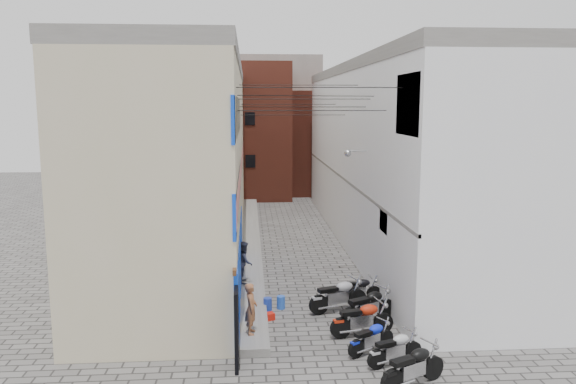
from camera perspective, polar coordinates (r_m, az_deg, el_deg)
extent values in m
plane|color=#595654|center=(16.51, 3.99, -16.24)|extent=(90.00, 90.00, 0.00)
cube|color=slate|center=(28.63, -3.76, -5.02)|extent=(0.90, 26.00, 0.25)
cube|color=#C4BA94|center=(28.07, -9.89, 3.14)|extent=(5.00, 26.00, 8.50)
cube|color=#D88179|center=(27.95, -4.84, 2.70)|extent=(0.10, 26.00, 0.80)
cube|color=blue|center=(20.50, -4.99, -7.29)|extent=(0.12, 10.20, 2.40)
cube|color=blue|center=(19.76, -5.21, 3.91)|extent=(0.10, 10.20, 4.00)
cube|color=slate|center=(27.98, -10.14, 12.35)|extent=(5.10, 26.00, 0.50)
cube|color=black|center=(15.56, -5.24, -13.46)|extent=(0.10, 1.20, 2.20)
cube|color=white|center=(28.83, 10.34, 3.28)|extent=(5.00, 26.00, 8.50)
cube|color=blue|center=(16.95, 12.19, 8.68)|extent=(0.10, 2.40, 1.80)
cube|color=white|center=(19.78, 9.83, -2.92)|extent=(0.08, 1.00, 0.70)
cylinder|color=#B2B2B7|center=(22.28, 7.10, 4.19)|extent=(0.80, 0.06, 0.06)
sphere|color=#B2B2B7|center=(22.22, 6.08, 3.93)|extent=(0.28, 0.28, 0.28)
cube|color=slate|center=(28.74, 10.59, 12.24)|extent=(5.10, 26.00, 0.50)
cube|color=slate|center=(28.41, 5.47, 1.58)|extent=(0.10, 26.00, 0.12)
cube|color=brown|center=(42.83, -3.89, 6.21)|extent=(6.00, 6.00, 10.00)
cube|color=brown|center=(45.18, 2.49, 5.09)|extent=(5.00, 6.00, 8.00)
cube|color=slate|center=(48.86, -1.56, 7.15)|extent=(8.00, 5.00, 11.00)
cube|color=black|center=(40.46, -0.98, 0.66)|extent=(2.00, 0.30, 2.40)
cylinder|color=black|center=(16.93, 3.31, 10.56)|extent=(5.20, 0.02, 0.02)
cylinder|color=black|center=(18.91, 2.50, 8.27)|extent=(5.20, 0.02, 0.02)
cylinder|color=black|center=(21.39, 1.74, 9.42)|extent=(5.20, 0.02, 0.02)
cylinder|color=black|center=(23.90, 1.13, 10.81)|extent=(5.20, 0.02, 0.02)
cylinder|color=black|center=(26.88, 0.53, 7.83)|extent=(5.20, 0.02, 0.02)
cylinder|color=black|center=(29.86, 0.07, 8.90)|extent=(5.20, 0.02, 0.02)
cylinder|color=black|center=(19.90, 2.18, 9.74)|extent=(5.65, 2.07, 0.02)
cylinder|color=black|center=(22.89, 1.35, 8.64)|extent=(5.80, 1.58, 0.02)
imported|color=#9A5D38|center=(17.00, -3.78, -11.72)|extent=(0.40, 0.58, 1.55)
imported|color=#2C2F43|center=(21.65, -4.46, -7.10)|extent=(0.61, 0.78, 1.60)
cylinder|color=#223DAD|center=(19.59, -2.09, -11.34)|extent=(0.37, 0.37, 0.46)
cylinder|color=blue|center=(19.78, -0.72, -11.15)|extent=(0.37, 0.37, 0.45)
cube|color=red|center=(18.88, -1.99, -12.52)|extent=(0.44, 0.39, 0.23)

